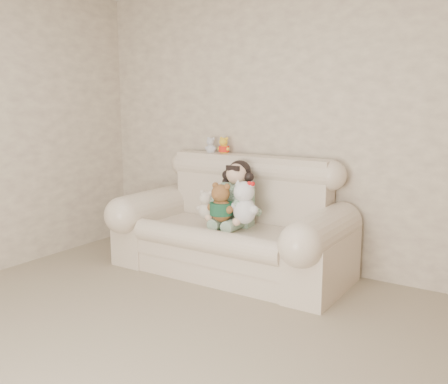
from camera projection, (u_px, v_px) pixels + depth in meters
wall_back at (305, 126)px, 4.45m from camera, size 4.50×0.00×4.50m
sofa at (230, 216)px, 4.42m from camera, size 2.10×0.95×1.03m
seated_child at (237, 193)px, 4.44m from camera, size 0.41×0.48×0.60m
brown_teddy at (221, 199)px, 4.27m from camera, size 0.28×0.23×0.40m
white_cat at (245, 198)px, 4.20m from camera, size 0.35×0.31×0.44m
cream_teddy at (207, 202)px, 4.37m from camera, size 0.23×0.20×0.30m
yellow_mini_bear at (224, 144)px, 4.80m from camera, size 0.16×0.14×0.20m
grey_mini_plush at (211, 144)px, 4.86m from camera, size 0.14×0.11×0.20m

